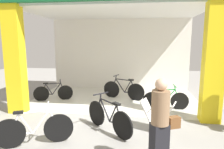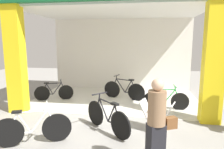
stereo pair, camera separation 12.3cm
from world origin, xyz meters
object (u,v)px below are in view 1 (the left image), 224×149
Objects in this scene: sandwich_board_sign at (158,116)px; pedestrian_1 at (160,125)px; bicycle_parked_0 at (35,129)px; bicycle_inside_0 at (165,100)px; bicycle_inside_1 at (124,90)px; bicycle_parked_1 at (108,117)px; bicycle_inside_2 at (53,92)px.

sandwich_board_sign is 1.72m from pedestrian_1.
bicycle_parked_0 is at bearing 168.73° from pedestrian_1.
pedestrian_1 is at bearing -11.27° from bicycle_parked_0.
bicycle_inside_0 reaches higher than sandwich_board_sign.
bicycle_parked_0 is (-1.66, -3.81, -0.01)m from bicycle_inside_1.
bicycle_parked_1 reaches higher than bicycle_inside_0.
pedestrian_1 reaches higher than bicycle_inside_2.
bicycle_parked_1 is at bearing -168.21° from sandwich_board_sign.
pedestrian_1 is at bearing -77.52° from bicycle_inside_1.
pedestrian_1 is at bearing -46.13° from bicycle_inside_2.
bicycle_inside_2 is 4.32m from sandwich_board_sign.
bicycle_inside_1 is at bearing 102.48° from pedestrian_1.
bicycle_parked_1 is 1.84m from pedestrian_1.
sandwich_board_sign is at bearing 22.37° from bicycle_parked_0.
bicycle_inside_0 is at bearing -34.64° from bicycle_inside_1.
bicycle_inside_1 is at bearing 11.68° from bicycle_inside_2.
bicycle_parked_0 is 0.93× the size of pedestrian_1.
bicycle_inside_1 is 1.28× the size of bicycle_parked_1.
bicycle_parked_1 reaches higher than bicycle_parked_0.
bicycle_inside_0 is 0.98× the size of bicycle_parked_0.
bicycle_parked_0 is 1.74m from bicycle_parked_1.
bicycle_inside_1 is 4.16m from bicycle_parked_0.
bicycle_inside_2 is at bearing 133.87° from pedestrian_1.
bicycle_parked_0 is 1.19× the size of bicycle_parked_1.
bicycle_parked_0 is at bearing -157.63° from sandwich_board_sign.
bicycle_parked_1 is at bearing -43.46° from bicycle_inside_2.
pedestrian_1 reaches higher than bicycle_parked_0.
bicycle_inside_0 is at bearing 49.38° from bicycle_parked_1.
bicycle_inside_0 is 4.19m from bicycle_inside_2.
pedestrian_1 is (1.11, -1.39, 0.47)m from bicycle_parked_1.
bicycle_inside_0 is 0.92× the size of bicycle_inside_1.
bicycle_parked_1 is at bearing -93.01° from bicycle_inside_1.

